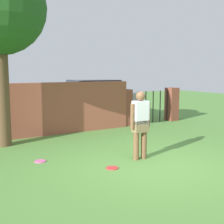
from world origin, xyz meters
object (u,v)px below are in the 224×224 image
object	(u,v)px
frisbee_pink	(40,161)
frisbee_red	(112,168)
car	(94,99)
person	(140,122)

from	to	relation	value
frisbee_pink	frisbee_red	world-z (taller)	same
car	frisbee_pink	xyz separation A→B (m)	(-4.14, -5.12, -0.85)
person	frisbee_pink	size ratio (longest dim) A/B	6.00
car	frisbee_pink	distance (m)	6.64
car	frisbee_red	xyz separation A→B (m)	(-2.97, -6.41, -0.85)
car	frisbee_red	world-z (taller)	car
frisbee_red	person	bearing A→B (deg)	15.08
person	frisbee_pink	bearing A→B (deg)	-23.62
frisbee_pink	frisbee_red	size ratio (longest dim) A/B	1.00
person	car	world-z (taller)	car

